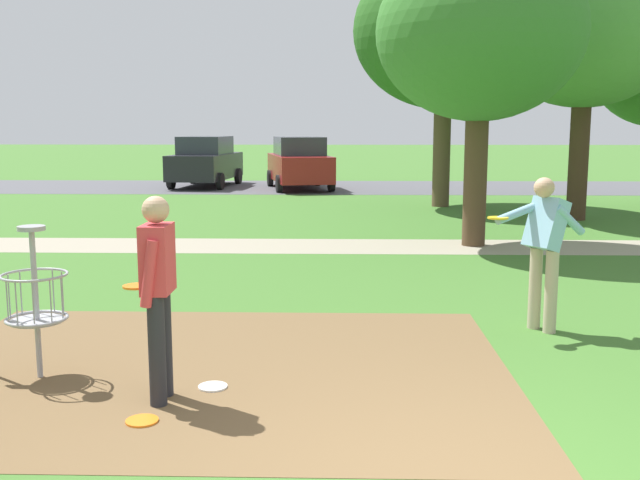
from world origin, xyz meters
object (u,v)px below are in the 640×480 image
Objects in this scene: tree_near_right at (445,31)px; parked_car_leftmost at (206,161)px; player_throwing at (158,287)px; frisbee_near_basket at (142,421)px; tree_mid_left at (586,26)px; frisbee_mid_grass at (213,387)px; player_waiting_right at (544,243)px; parked_car_center_left at (299,163)px; disc_golf_basket at (29,296)px; tree_mid_center at (480,33)px.

tree_near_right is 1.58× the size of parked_car_leftmost.
frisbee_near_basket is (-0.04, -0.46, -0.96)m from player_throwing.
frisbee_mid_grass is at bearing -120.19° from tree_mid_left.
player_throwing is 4.32m from player_waiting_right.
parked_car_leftmost is (-3.49, 21.35, -0.05)m from player_throwing.
tree_near_right is (3.92, 14.54, 4.76)m from frisbee_mid_grass.
parked_car_center_left is at bearing -15.51° from parked_car_leftmost.
tree_near_right is (4.34, 15.30, 4.76)m from frisbee_near_basket.
player_throwing is at bearing -141.30° from frisbee_mid_grass.
tree_near_right is at bearing -52.33° from parked_car_center_left.
player_throwing reaches higher than disc_golf_basket.
tree_mid_left is at bearing -41.30° from parked_car_leftmost.
parked_car_center_left reaches higher than player_waiting_right.
frisbee_near_basket is (1.26, -1.00, -0.74)m from disc_golf_basket.
player_throwing is at bearing 84.73° from frisbee_near_basket.
tree_mid_left is 11.60m from parked_car_center_left.
parked_car_leftmost is (-7.79, 6.51, -3.85)m from tree_near_right.
player_throwing is 21.63m from parked_car_leftmost.
tree_mid_center is (0.30, 5.86, 2.93)m from player_waiting_right.
tree_mid_center is (-3.15, -3.91, -0.63)m from tree_mid_left.
player_throwing is 9.48m from tree_mid_center.
parked_car_leftmost is at bearing 138.70° from tree_mid_left.
tree_near_right is 6.83m from tree_mid_center.
player_throwing is at bearing -116.46° from tree_mid_center.
parked_car_leftmost is (-7.21, 19.14, -0.06)m from player_waiting_right.
disc_golf_basket is 15.87m from tree_near_right.
tree_mid_center reaches higher than disc_golf_basket.
frisbee_near_basket is 10.22m from tree_mid_center.
disc_golf_basket is at bearing -125.23° from tree_mid_center.
tree_near_right is (0.58, 12.64, 3.79)m from player_waiting_right.
tree_near_right is at bearing 87.61° from tree_mid_center.
parked_car_center_left reaches higher than frisbee_mid_grass.
player_waiting_right is (3.72, 2.21, 0.02)m from player_throwing.
player_throwing is at bearing -149.31° from player_waiting_right.
tree_near_right is (5.60, 14.30, 4.02)m from disc_golf_basket.
parked_car_leftmost is 3.66m from parked_car_center_left.
tree_mid_center is 1.24× the size of parked_car_center_left.
frisbee_near_basket is 16.60m from tree_near_right.
disc_golf_basket is 19.87m from parked_car_center_left.
frisbee_near_basket is at bearing -38.51° from disc_golf_basket.
parked_car_center_left is (-3.69, 18.16, -0.06)m from player_waiting_right.
player_waiting_right is (5.02, 1.67, 0.23)m from disc_golf_basket.
player_waiting_right is 0.31× the size of tree_mid_center.
player_throwing is 0.26× the size of tree_mid_left.
parked_car_center_left is (-7.14, 8.39, -3.62)m from tree_mid_left.
tree_mid_center is (4.02, 8.07, 2.95)m from player_throwing.
player_waiting_right is at bearing -92.92° from tree_mid_center.
parked_car_leftmost is (-3.45, 21.81, 0.91)m from frisbee_near_basket.
parked_car_center_left is at bearing 101.47° from player_waiting_right.
tree_near_right is 1.24× the size of tree_mid_center.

